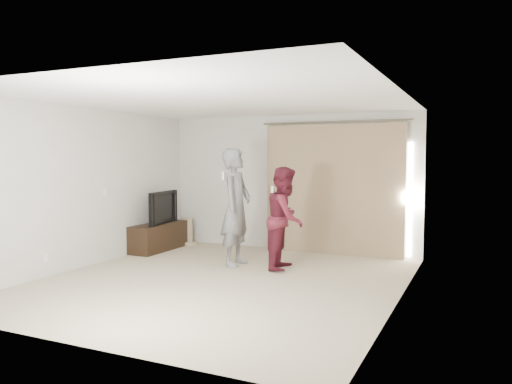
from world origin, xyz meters
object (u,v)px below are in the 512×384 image
tv (158,207)px  person_man (236,207)px  tv_console (159,237)px  person_woman (285,218)px

tv → person_man: bearing=-114.6°
tv_console → person_man: (1.97, -0.58, 0.71)m
tv → person_man: person_man is taller
person_man → person_woman: person_man is taller
person_man → person_woman: bearing=6.6°
tv_console → tv: size_ratio=1.24×
tv → tv_console: bearing=-0.0°
tv_console → person_woman: (2.81, -0.48, 0.56)m
person_man → tv: bearing=163.6°
tv_console → person_woman: bearing=-9.8°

